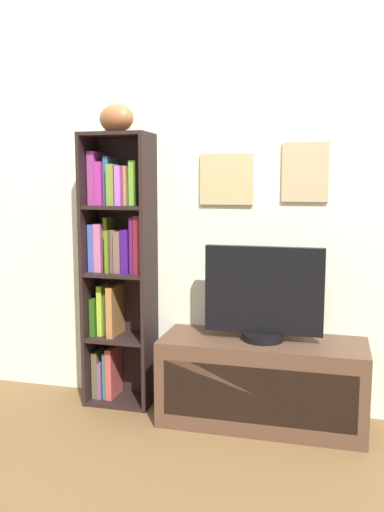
% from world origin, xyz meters
% --- Properties ---
extents(ground, '(5.20, 5.20, 0.04)m').
position_xyz_m(ground, '(0.00, 0.00, -0.02)').
color(ground, brown).
extents(back_wall, '(4.80, 0.08, 2.59)m').
position_xyz_m(back_wall, '(0.00, 1.13, 1.30)').
color(back_wall, silver).
rests_on(back_wall, ground).
extents(bookshelf, '(0.39, 0.26, 1.57)m').
position_xyz_m(bookshelf, '(-0.50, 1.00, 0.82)').
color(bookshelf, black).
rests_on(bookshelf, ground).
extents(football, '(0.29, 0.26, 0.16)m').
position_xyz_m(football, '(-0.47, 0.97, 1.65)').
color(football, '#955934').
rests_on(football, bookshelf).
extents(tv_stand, '(1.09, 0.41, 0.46)m').
position_xyz_m(tv_stand, '(0.37, 0.89, 0.23)').
color(tv_stand, '#503627').
rests_on(tv_stand, ground).
extents(television, '(0.63, 0.22, 0.50)m').
position_xyz_m(television, '(0.37, 0.89, 0.71)').
color(television, black).
rests_on(television, tv_stand).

